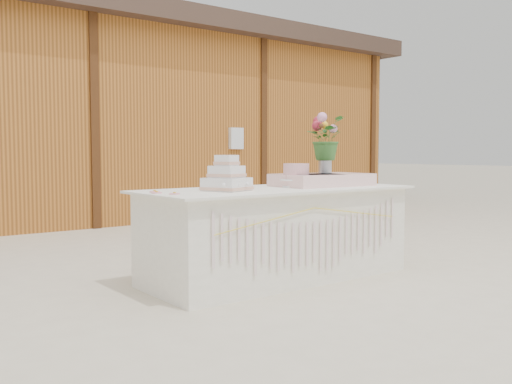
% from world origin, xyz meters
% --- Properties ---
extents(ground, '(80.00, 80.00, 0.00)m').
position_xyz_m(ground, '(0.00, 0.00, 0.00)').
color(ground, beige).
rests_on(ground, ground).
extents(barn, '(12.60, 4.60, 3.30)m').
position_xyz_m(barn, '(-0.01, 5.99, 1.68)').
color(barn, '#AD6524').
rests_on(barn, ground).
extents(cake_table, '(2.40, 1.00, 0.77)m').
position_xyz_m(cake_table, '(0.00, -0.00, 0.39)').
color(cake_table, white).
rests_on(cake_table, ground).
extents(wedding_cake, '(0.40, 0.40, 0.28)m').
position_xyz_m(wedding_cake, '(-0.54, -0.02, 0.87)').
color(wedding_cake, white).
rests_on(wedding_cake, cake_table).
extents(pink_cake_stand, '(0.28, 0.28, 0.21)m').
position_xyz_m(pink_cake_stand, '(0.19, -0.02, 0.88)').
color(pink_cake_stand, white).
rests_on(pink_cake_stand, cake_table).
extents(satin_runner, '(0.89, 0.54, 0.11)m').
position_xyz_m(satin_runner, '(0.52, -0.00, 0.83)').
color(satin_runner, '#FFD0CD').
rests_on(satin_runner, cake_table).
extents(flower_vase, '(0.12, 0.12, 0.17)m').
position_xyz_m(flower_vase, '(0.63, 0.07, 0.96)').
color(flower_vase, silver).
rests_on(flower_vase, satin_runner).
extents(bouquet, '(0.47, 0.45, 0.41)m').
position_xyz_m(bouquet, '(0.63, 0.07, 1.25)').
color(bouquet, '#336829').
rests_on(bouquet, flower_vase).
extents(loose_flowers, '(0.19, 0.39, 0.02)m').
position_xyz_m(loose_flowers, '(-1.03, 0.04, 0.78)').
color(loose_flowers, pink).
rests_on(loose_flowers, cake_table).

